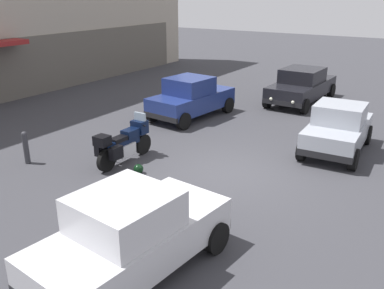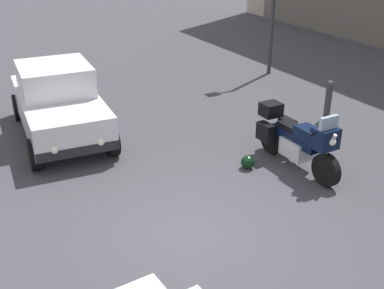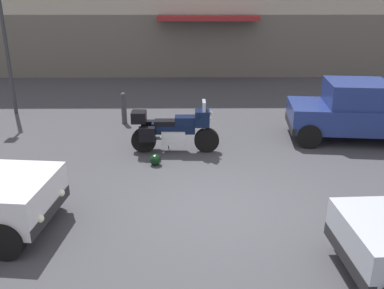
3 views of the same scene
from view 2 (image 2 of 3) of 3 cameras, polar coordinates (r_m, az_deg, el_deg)
ground_plane at (r=7.93m, az=-0.55°, el=-10.31°), size 80.00×80.00×0.00m
motorcycle at (r=9.85m, az=12.14°, el=0.67°), size 2.26×0.76×1.36m
helmet at (r=9.83m, az=6.51°, el=-2.04°), size 0.28×0.28×0.28m
car_hatchback_near at (r=11.43m, az=-15.29°, el=4.81°), size 3.99×2.13×1.64m
bollard_curbside at (r=12.52m, az=15.59°, el=5.14°), size 0.16×0.16×0.99m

